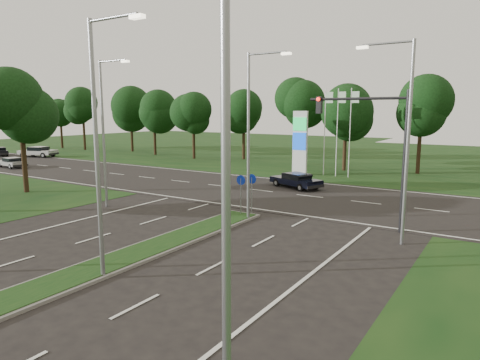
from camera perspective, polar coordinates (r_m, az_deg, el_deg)
The scene contains 16 objects.
verge_far at distance 60.40m, azimuth 20.27°, elevation 2.93°, with size 160.00×50.00×0.02m, color black.
cross_road at distance 31.15m, azimuth 7.59°, elevation -1.97°, with size 160.00×12.00×0.02m, color black.
median_kerb at distance 16.18m, azimuth -25.23°, elevation -13.20°, with size 2.00×26.00×0.12m, color slate.
streetlight_median_near at distance 15.41m, azimuth -18.20°, elevation 5.36°, with size 2.53×0.22×9.00m.
streetlight_median_far at distance 23.05m, azimuth 1.56°, elevation 6.93°, with size 2.53×0.22×9.00m.
streetlight_left_far at distance 27.66m, azimuth -17.54°, elevation 6.88°, with size 2.53×0.22×9.00m.
streetlight_right_far at distance 20.15m, azimuth 21.00°, elevation 6.00°, with size 2.53×0.22×9.00m.
streetlight_right_near at distance 7.10m, azimuth -3.23°, elevation 1.86°, with size 2.53×0.22×9.00m.
traffic_signal at distance 22.48m, azimuth 17.97°, elevation 5.34°, with size 5.10×0.42×7.00m.
median_signs at distance 24.28m, azimuth -0.00°, elevation -0.95°, with size 1.16×1.76×2.38m.
gas_pylon at distance 40.47m, azimuth 8.31°, elevation 5.13°, with size 5.80×1.26×8.00m.
tree_left_far at distance 35.53m, azimuth -27.79°, elevation 8.34°, with size 5.20×5.20×8.86m.
treeline_far at distance 45.49m, azimuth 16.63°, elevation 9.87°, with size 6.00×6.00×9.90m.
navy_sedan at distance 33.79m, azimuth 7.48°, elevation -0.01°, with size 4.64×3.23×1.18m.
far_car_a at distance 51.74m, azimuth -28.11°, elevation 2.10°, with size 3.88×1.94×1.08m.
far_car_b at distance 62.23m, azimuth -25.34°, elevation 3.46°, with size 5.17×3.49×1.37m.
Camera 1 is at (12.94, -3.70, 5.98)m, focal length 32.00 mm.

